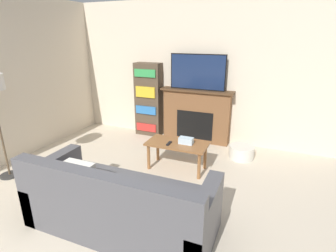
# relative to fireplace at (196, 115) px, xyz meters

# --- Properties ---
(wall_back) EXTENTS (5.69, 0.06, 2.70)m
(wall_back) POSITION_rel_fireplace_xyz_m (-0.26, 0.14, 0.82)
(wall_back) COLOR beige
(wall_back) RESTS_ON ground_plane
(wall_side) EXTENTS (0.06, 4.70, 2.70)m
(wall_side) POSITION_rel_fireplace_xyz_m (-2.63, -1.73, 0.82)
(wall_side) COLOR beige
(wall_side) RESTS_ON ground_plane
(fireplace) EXTENTS (1.43, 0.28, 1.05)m
(fireplace) POSITION_rel_fireplace_xyz_m (0.00, 0.00, 0.00)
(fireplace) COLOR brown
(fireplace) RESTS_ON ground_plane
(tv) EXTENTS (1.07, 0.03, 0.67)m
(tv) POSITION_rel_fireplace_xyz_m (-0.00, -0.02, 0.86)
(tv) COLOR black
(tv) RESTS_ON fireplace
(couch) EXTENTS (2.06, 0.86, 0.84)m
(couch) POSITION_rel_fireplace_xyz_m (-0.03, -2.82, -0.23)
(couch) COLOR #4C4C51
(couch) RESTS_ON ground_plane
(coffee_table) EXTENTS (0.95, 0.48, 0.45)m
(coffee_table) POSITION_rel_fireplace_xyz_m (0.07, -1.29, -0.15)
(coffee_table) COLOR brown
(coffee_table) RESTS_ON ground_plane
(tissue_box) EXTENTS (0.22, 0.12, 0.10)m
(tissue_box) POSITION_rel_fireplace_xyz_m (0.21, -1.26, -0.03)
(tissue_box) COLOR silver
(tissue_box) RESTS_ON coffee_table
(remote_control) EXTENTS (0.04, 0.15, 0.02)m
(remote_control) POSITION_rel_fireplace_xyz_m (-0.03, -1.38, -0.07)
(remote_control) COLOR black
(remote_control) RESTS_ON coffee_table
(bookshelf) EXTENTS (0.55, 0.29, 1.52)m
(bookshelf) POSITION_rel_fireplace_xyz_m (-1.04, -0.02, 0.23)
(bookshelf) COLOR #4C3D2D
(bookshelf) RESTS_ON ground_plane
(storage_basket) EXTENTS (0.43, 0.43, 0.22)m
(storage_basket) POSITION_rel_fireplace_xyz_m (0.98, -0.49, -0.42)
(storage_basket) COLOR silver
(storage_basket) RESTS_ON ground_plane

